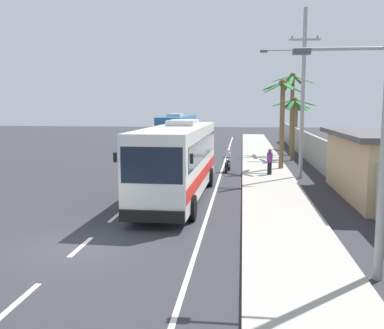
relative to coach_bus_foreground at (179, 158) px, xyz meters
The scene contains 14 objects.
ground_plane 8.32m from the coach_bus_foreground, 104.90° to the right, with size 160.00×160.00×0.00m, color #303035.
sidewalk_kerb 5.55m from the coach_bus_foreground, 24.88° to the left, with size 3.20×90.00×0.14m, color #A8A399.
lane_markings 7.12m from the coach_bus_foreground, 87.60° to the left, with size 3.91×71.00×0.01m.
boundary_wall 10.57m from the coach_bus_foreground, 35.99° to the left, with size 0.24×60.00×2.28m, color #9E998E.
coach_bus_foreground is the anchor object (origin of this frame).
coach_bus_far_lane 24.86m from the coach_bus_foreground, 98.48° to the left, with size 2.96×12.16×3.72m.
motorcycle_beside_bus 9.45m from the coach_bus_foreground, 76.95° to the left, with size 0.56×1.96×1.58m.
pedestrian_near_kerb 8.81m from the coach_bus_foreground, 56.37° to the left, with size 0.36×0.36×1.64m.
utility_pole_nearest 11.81m from the coach_bus_foreground, 55.20° to the right, with size 3.55×0.24×8.32m.
utility_pole_mid 10.11m from the coach_bus_foreground, 45.59° to the left, with size 3.58×0.24×10.37m.
palm_nearest 27.82m from the coach_bus_foreground, 71.71° to the left, with size 2.96×2.93×5.01m.
palm_second 12.06m from the coach_bus_foreground, 60.58° to the left, with size 3.00×3.20×6.36m.
palm_third 21.69m from the coach_bus_foreground, 69.42° to the left, with size 3.93×3.84×7.49m.
palm_fourth 17.63m from the coach_bus_foreground, 65.60° to the left, with size 3.69×3.23×5.27m.
Camera 1 is at (5.16, -13.23, 4.56)m, focal length 41.07 mm.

